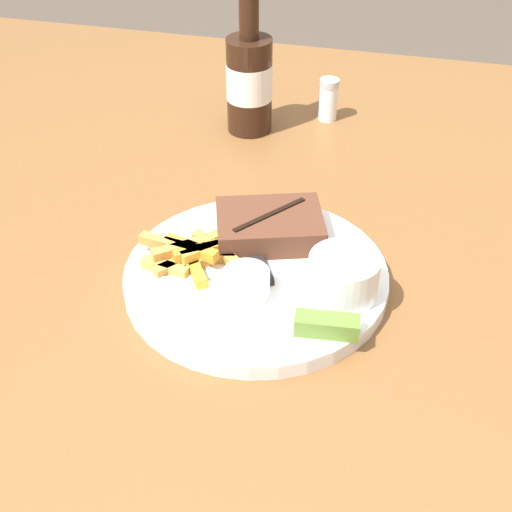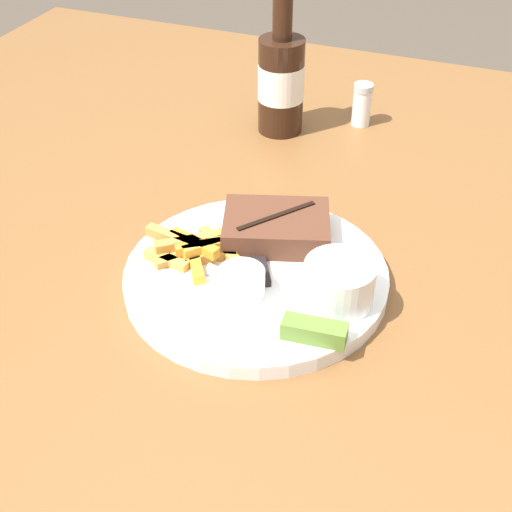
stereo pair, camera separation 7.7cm
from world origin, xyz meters
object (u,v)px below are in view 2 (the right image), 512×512
pickle_spear (314,331)px  knife_utensil (256,249)px  dipping_sauce_cup (245,282)px  steak_portion (276,227)px  coleslaw_cup (339,281)px  beer_bottle (281,79)px  dinner_plate (256,277)px  fork_utensil (186,272)px  salt_shaker (362,104)px

pickle_spear → knife_utensil: (-0.10, 0.11, -0.01)m
dipping_sauce_cup → steak_portion: bearing=92.1°
steak_portion → coleslaw_cup: (0.10, -0.08, 0.01)m
steak_portion → beer_bottle: (-0.10, 0.29, 0.05)m
dinner_plate → fork_utensil: (-0.07, -0.03, 0.01)m
dipping_sauce_cup → fork_utensil: (-0.07, 0.01, -0.01)m
knife_utensil → dipping_sauce_cup: bearing=164.0°
coleslaw_cup → knife_utensil: size_ratio=0.48×
dinner_plate → dipping_sauce_cup: bearing=-84.6°
coleslaw_cup → dipping_sauce_cup: size_ratio=1.50×
dinner_plate → knife_utensil: size_ratio=1.90×
dinner_plate → pickle_spear: size_ratio=4.43×
pickle_spear → fork_utensil: bearing=164.3°
dinner_plate → fork_utensil: size_ratio=2.31×
coleslaw_cup → beer_bottle: (-0.20, 0.37, 0.04)m
dipping_sauce_cup → pickle_spear: size_ratio=0.75×
dinner_plate → salt_shaker: bearing=88.6°
pickle_spear → beer_bottle: (-0.19, 0.43, 0.05)m
steak_portion → pickle_spear: steak_portion is taller
dinner_plate → pickle_spear: 0.12m
steak_portion → pickle_spear: size_ratio=2.17×
dinner_plate → pickle_spear: bearing=-40.6°
dinner_plate → fork_utensil: bearing=-154.3°
fork_utensil → dipping_sauce_cup: bearing=-32.2°
dipping_sauce_cup → knife_utensil: bearing=102.9°
dinner_plate → beer_bottle: bearing=105.7°
pickle_spear → steak_portion: bearing=122.7°
steak_portion → pickle_spear: 0.17m
dinner_plate → dipping_sauce_cup: dipping_sauce_cup is taller
dinner_plate → beer_bottle: beer_bottle is taller
dinner_plate → coleslaw_cup: coleslaw_cup is taller
coleslaw_cup → dipping_sauce_cup: bearing=-164.5°
dinner_plate → pickle_spear: (0.09, -0.08, 0.02)m
dipping_sauce_cup → dinner_plate: bearing=95.4°
dipping_sauce_cup → pickle_spear: bearing=-22.8°
dinner_plate → steak_portion: size_ratio=2.04×
beer_bottle → coleslaw_cup: bearing=-61.9°
steak_portion → beer_bottle: beer_bottle is taller
coleslaw_cup → fork_utensil: (-0.17, -0.02, -0.02)m
pickle_spear → coleslaw_cup: bearing=84.8°
coleslaw_cup → dipping_sauce_cup: coleslaw_cup is taller
beer_bottle → salt_shaker: 0.13m
coleslaw_cup → fork_utensil: coleslaw_cup is taller
coleslaw_cup → dinner_plate: bearing=171.0°
beer_bottle → dipping_sauce_cup: bearing=-75.4°
pickle_spear → knife_utensil: pickle_spear is taller
pickle_spear → dipping_sauce_cup: bearing=157.2°
knife_utensil → fork_utensil: bearing=111.0°
steak_portion → fork_utensil: steak_portion is taller
dinner_plate → dipping_sauce_cup: size_ratio=5.90×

